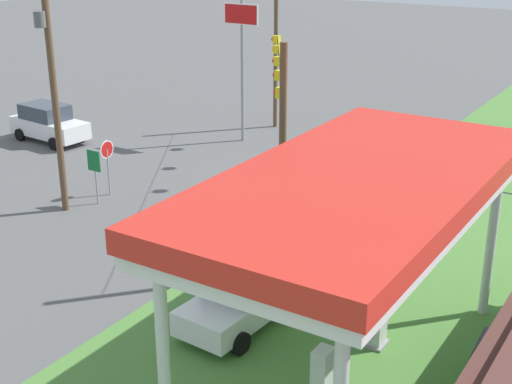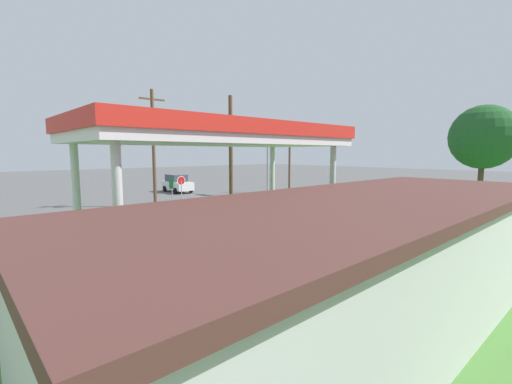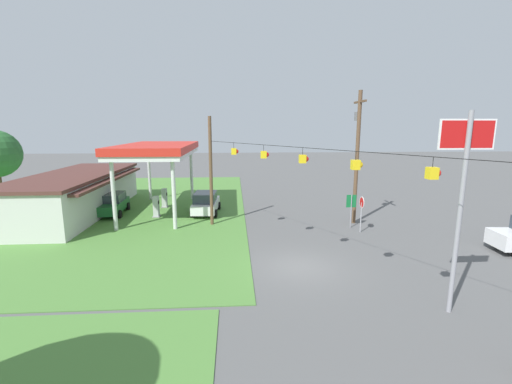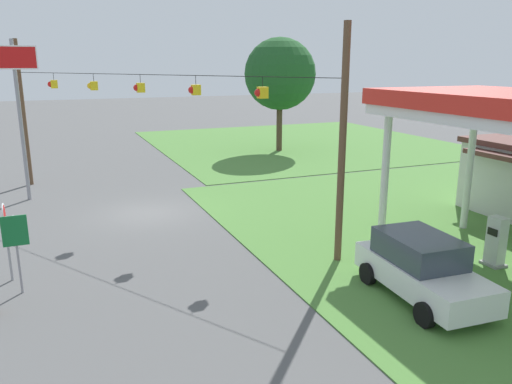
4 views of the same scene
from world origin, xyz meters
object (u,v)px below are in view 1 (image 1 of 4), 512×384
(car_on_crossroad, at_px, (48,123))
(fuel_pump_far, at_px, (322,381))
(gas_station_canopy, at_px, (360,191))
(utility_pole_main, at_px, (52,82))
(stop_sign_overhead, at_px, (242,42))
(route_sign, at_px, (94,166))
(stop_sign_roadside, at_px, (107,156))
(fuel_pump_near, at_px, (377,321))
(car_at_pumps_front, at_px, (245,294))

(car_on_crossroad, bearing_deg, fuel_pump_far, -24.16)
(gas_station_canopy, bearing_deg, utility_pole_main, -105.71)
(fuel_pump_far, distance_m, stop_sign_overhead, 24.06)
(route_sign, bearing_deg, stop_sign_overhead, -179.76)
(stop_sign_roadside, height_order, route_sign, stop_sign_roadside)
(fuel_pump_near, bearing_deg, stop_sign_overhead, -136.18)
(stop_sign_overhead, bearing_deg, car_at_pumps_front, 33.65)
(stop_sign_overhead, height_order, route_sign, stop_sign_overhead)
(fuel_pump_near, xyz_separation_m, fuel_pump_far, (3.37, 0.00, 0.00))
(stop_sign_overhead, bearing_deg, utility_pole_main, -2.81)
(gas_station_canopy, relative_size, car_on_crossroad, 2.40)
(car_on_crossroad, bearing_deg, gas_station_canopy, -20.90)
(gas_station_canopy, relative_size, stop_sign_roadside, 4.65)
(car_on_crossroad, height_order, route_sign, route_sign)
(fuel_pump_far, height_order, car_at_pumps_front, car_at_pumps_front)
(stop_sign_roadside, bearing_deg, stop_sign_overhead, -1.55)
(fuel_pump_near, xyz_separation_m, stop_sign_roadside, (-4.95, -14.86, 1.00))
(stop_sign_roadside, xyz_separation_m, stop_sign_overhead, (-10.25, 0.28, 3.61))
(stop_sign_overhead, distance_m, utility_pole_main, 12.62)
(gas_station_canopy, height_order, utility_pole_main, utility_pole_main)
(utility_pole_main, bearing_deg, car_on_crossroad, -129.22)
(gas_station_canopy, xyz_separation_m, stop_sign_roadside, (-6.63, -14.87, -3.41))
(route_sign, relative_size, utility_pole_main, 0.25)
(gas_station_canopy, distance_m, stop_sign_overhead, 22.31)
(fuel_pump_far, distance_m, car_at_pumps_front, 4.59)
(fuel_pump_near, relative_size, stop_sign_overhead, 0.22)
(fuel_pump_far, height_order, route_sign, route_sign)
(car_on_crossroad, distance_m, utility_pole_main, 11.65)
(gas_station_canopy, height_order, route_sign, gas_station_canopy)
(car_on_crossroad, relative_size, stop_sign_roadside, 1.94)
(car_on_crossroad, relative_size, stop_sign_overhead, 0.63)
(car_on_crossroad, bearing_deg, utility_pole_main, -34.90)
(car_at_pumps_front, distance_m, stop_sign_overhead, 19.86)
(fuel_pump_near, relative_size, fuel_pump_far, 1.00)
(car_at_pumps_front, bearing_deg, fuel_pump_near, 106.67)
(fuel_pump_near, distance_m, stop_sign_roadside, 15.70)
(car_at_pumps_front, bearing_deg, gas_station_canopy, 82.09)
(car_at_pumps_front, xyz_separation_m, car_on_crossroad, (-10.32, -19.70, 0.09))
(fuel_pump_far, xyz_separation_m, car_on_crossroad, (-12.78, -23.56, 0.21))
(car_on_crossroad, xyz_separation_m, stop_sign_overhead, (-5.78, 8.98, 4.40))
(stop_sign_roadside, height_order, utility_pole_main, utility_pole_main)
(stop_sign_overhead, xyz_separation_m, route_sign, (11.38, 0.05, -3.72))
(utility_pole_main, bearing_deg, stop_sign_roadside, 171.76)
(stop_sign_overhead, bearing_deg, car_on_crossroad, -57.21)
(route_sign, bearing_deg, gas_station_canopy, 69.26)
(stop_sign_roadside, bearing_deg, utility_pole_main, 171.76)
(fuel_pump_near, distance_m, car_on_crossroad, 25.38)
(car_at_pumps_front, bearing_deg, stop_sign_overhead, -142.85)
(gas_station_canopy, height_order, stop_sign_roadside, gas_station_canopy)
(route_sign, bearing_deg, stop_sign_roadside, -163.90)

